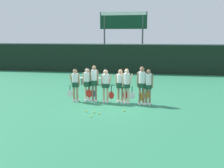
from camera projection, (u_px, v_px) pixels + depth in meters
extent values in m
plane|color=#2D7F56|center=(112.00, 102.00, 12.67)|extent=(140.00, 140.00, 0.00)
cube|color=black|center=(131.00, 59.00, 21.97)|extent=(60.00, 0.06, 2.41)
cube|color=slate|center=(132.00, 44.00, 21.74)|extent=(60.00, 0.08, 0.08)
cylinder|color=#515156|center=(104.00, 42.00, 23.63)|extent=(0.14, 0.14, 5.21)
cylinder|color=#515156|center=(142.00, 42.00, 23.08)|extent=(0.14, 0.14, 5.21)
cube|color=#0F3823|center=(123.00, 20.00, 23.01)|extent=(4.16, 0.12, 1.48)
cube|color=white|center=(123.00, 13.00, 22.84)|extent=(4.00, 0.02, 0.30)
cube|color=silver|center=(94.00, 78.00, 17.22)|extent=(2.05, 0.55, 0.04)
cylinder|color=slate|center=(107.00, 81.00, 17.33)|extent=(0.06, 0.06, 0.40)
cylinder|color=slate|center=(107.00, 82.00, 17.08)|extent=(0.06, 0.06, 0.40)
cylinder|color=slate|center=(82.00, 81.00, 17.44)|extent=(0.06, 0.06, 0.40)
cylinder|color=slate|center=(81.00, 82.00, 17.20)|extent=(0.06, 0.06, 0.40)
cylinder|color=tan|center=(77.00, 94.00, 12.79)|extent=(0.10, 0.10, 0.77)
cylinder|color=tan|center=(74.00, 94.00, 12.82)|extent=(0.10, 0.10, 0.77)
cube|color=white|center=(77.00, 101.00, 12.82)|extent=(0.12, 0.24, 0.09)
cube|color=white|center=(74.00, 101.00, 12.85)|extent=(0.12, 0.24, 0.09)
cylinder|color=#16422B|center=(75.00, 84.00, 12.72)|extent=(0.36, 0.36, 0.24)
cylinder|color=white|center=(75.00, 80.00, 12.68)|extent=(0.31, 0.31, 0.62)
sphere|color=tan|center=(75.00, 71.00, 12.60)|extent=(0.21, 0.21, 0.21)
sphere|color=black|center=(75.00, 71.00, 12.61)|extent=(0.20, 0.20, 0.20)
cylinder|color=tan|center=(71.00, 80.00, 12.72)|extent=(0.20, 0.08, 0.59)
cylinder|color=tan|center=(79.00, 80.00, 12.64)|extent=(0.08, 0.08, 0.59)
cylinder|color=black|center=(70.00, 88.00, 12.78)|extent=(0.03, 0.03, 0.26)
ellipsoid|color=silver|center=(70.00, 94.00, 12.84)|extent=(0.32, 0.03, 0.36)
cylinder|color=beige|center=(89.00, 93.00, 12.89)|extent=(0.10, 0.10, 0.78)
cylinder|color=beige|center=(86.00, 93.00, 12.90)|extent=(0.10, 0.10, 0.78)
cube|color=white|center=(89.00, 100.00, 12.92)|extent=(0.14, 0.25, 0.09)
cube|color=white|center=(86.00, 100.00, 12.93)|extent=(0.14, 0.25, 0.09)
cylinder|color=#16422B|center=(87.00, 84.00, 12.81)|extent=(0.37, 0.37, 0.23)
cylinder|color=white|center=(87.00, 79.00, 12.76)|extent=(0.32, 0.32, 0.64)
sphere|color=beige|center=(87.00, 70.00, 12.68)|extent=(0.20, 0.20, 0.20)
sphere|color=black|center=(87.00, 70.00, 12.70)|extent=(0.19, 0.19, 0.19)
cylinder|color=beige|center=(91.00, 79.00, 12.76)|extent=(0.21, 0.10, 0.61)
cylinder|color=beige|center=(83.00, 79.00, 12.77)|extent=(0.08, 0.08, 0.61)
cylinder|color=black|center=(93.00, 87.00, 12.80)|extent=(0.03, 0.03, 0.27)
ellipsoid|color=blue|center=(93.00, 94.00, 12.86)|extent=(0.26, 0.03, 0.37)
cylinder|color=#8C664C|center=(96.00, 93.00, 12.74)|extent=(0.10, 0.10, 0.85)
cylinder|color=#8C664C|center=(93.00, 93.00, 12.78)|extent=(0.10, 0.10, 0.85)
cube|color=white|center=(96.00, 101.00, 12.79)|extent=(0.12, 0.24, 0.09)
cube|color=white|center=(93.00, 101.00, 12.82)|extent=(0.12, 0.24, 0.09)
cylinder|color=#16422B|center=(94.00, 83.00, 12.67)|extent=(0.33, 0.33, 0.25)
cylinder|color=white|center=(94.00, 77.00, 12.62)|extent=(0.29, 0.29, 0.72)
sphere|color=#8C664C|center=(94.00, 68.00, 12.53)|extent=(0.19, 0.19, 0.19)
sphere|color=olive|center=(94.00, 67.00, 12.55)|extent=(0.18, 0.18, 0.18)
cylinder|color=#8C664C|center=(90.00, 77.00, 12.66)|extent=(0.22, 0.09, 0.69)
cylinder|color=#8C664C|center=(98.00, 78.00, 12.58)|extent=(0.08, 0.08, 0.69)
cylinder|color=black|center=(89.00, 86.00, 12.74)|extent=(0.03, 0.03, 0.29)
ellipsoid|color=red|center=(89.00, 93.00, 12.80)|extent=(0.30, 0.03, 0.40)
cylinder|color=tan|center=(108.00, 95.00, 12.61)|extent=(0.10, 0.10, 0.77)
cylinder|color=tan|center=(104.00, 94.00, 12.65)|extent=(0.10, 0.10, 0.77)
cube|color=white|center=(107.00, 102.00, 12.65)|extent=(0.11, 0.24, 0.09)
cube|color=white|center=(104.00, 101.00, 12.68)|extent=(0.11, 0.24, 0.09)
cylinder|color=#16422B|center=(106.00, 85.00, 12.55)|extent=(0.38, 0.38, 0.19)
cylinder|color=white|center=(106.00, 80.00, 12.50)|extent=(0.33, 0.33, 0.61)
sphere|color=tan|center=(106.00, 72.00, 12.43)|extent=(0.22, 0.22, 0.22)
sphere|color=black|center=(106.00, 71.00, 12.44)|extent=(0.21, 0.21, 0.21)
cylinder|color=tan|center=(110.00, 81.00, 12.47)|extent=(0.20, 0.08, 0.59)
cylinder|color=tan|center=(102.00, 81.00, 12.54)|extent=(0.08, 0.08, 0.58)
cylinder|color=black|center=(111.00, 89.00, 12.51)|extent=(0.03, 0.03, 0.27)
ellipsoid|color=red|center=(111.00, 95.00, 12.57)|extent=(0.26, 0.03, 0.37)
cylinder|color=tan|center=(122.00, 95.00, 12.59)|extent=(0.10, 0.10, 0.77)
cylinder|color=tan|center=(118.00, 94.00, 12.65)|extent=(0.10, 0.10, 0.77)
cube|color=white|center=(122.00, 102.00, 12.63)|extent=(0.14, 0.25, 0.09)
cube|color=white|center=(118.00, 101.00, 12.69)|extent=(0.14, 0.25, 0.09)
cylinder|color=#16422B|center=(120.00, 85.00, 12.54)|extent=(0.40, 0.40, 0.25)
cylinder|color=white|center=(120.00, 81.00, 12.50)|extent=(0.34, 0.34, 0.62)
sphere|color=tan|center=(120.00, 72.00, 12.42)|extent=(0.22, 0.22, 0.22)
sphere|color=olive|center=(121.00, 71.00, 12.43)|extent=(0.20, 0.20, 0.20)
cylinder|color=tan|center=(125.00, 81.00, 12.43)|extent=(0.20, 0.10, 0.59)
cylinder|color=tan|center=(116.00, 81.00, 12.56)|extent=(0.08, 0.08, 0.59)
cylinder|color=black|center=(126.00, 89.00, 12.46)|extent=(0.03, 0.03, 0.26)
ellipsoid|color=red|center=(126.00, 95.00, 12.52)|extent=(0.31, 0.03, 0.36)
cylinder|color=beige|center=(128.00, 95.00, 12.40)|extent=(0.10, 0.10, 0.80)
cylinder|color=beige|center=(125.00, 95.00, 12.41)|extent=(0.10, 0.10, 0.80)
cube|color=white|center=(128.00, 103.00, 12.43)|extent=(0.13, 0.25, 0.09)
cube|color=white|center=(125.00, 103.00, 12.45)|extent=(0.13, 0.25, 0.09)
cylinder|color=#16422B|center=(127.00, 86.00, 12.32)|extent=(0.33, 0.33, 0.18)
cylinder|color=white|center=(127.00, 80.00, 12.27)|extent=(0.29, 0.29, 0.67)
sphere|color=beige|center=(127.00, 71.00, 12.19)|extent=(0.20, 0.20, 0.20)
sphere|color=olive|center=(127.00, 71.00, 12.21)|extent=(0.18, 0.18, 0.18)
cylinder|color=beige|center=(131.00, 81.00, 12.26)|extent=(0.21, 0.09, 0.64)
cylinder|color=beige|center=(123.00, 80.00, 12.29)|extent=(0.08, 0.08, 0.63)
cylinder|color=black|center=(132.00, 89.00, 12.30)|extent=(0.03, 0.03, 0.26)
ellipsoid|color=silver|center=(132.00, 96.00, 12.36)|extent=(0.29, 0.03, 0.36)
cylinder|color=#8C664C|center=(143.00, 95.00, 12.27)|extent=(0.10, 0.10, 0.85)
cylinder|color=#8C664C|center=(140.00, 95.00, 12.27)|extent=(0.10, 0.10, 0.85)
cube|color=white|center=(143.00, 103.00, 12.31)|extent=(0.15, 0.25, 0.09)
cube|color=white|center=(140.00, 103.00, 12.31)|extent=(0.15, 0.25, 0.09)
cylinder|color=#16422B|center=(142.00, 85.00, 12.18)|extent=(0.38, 0.38, 0.20)
cylinder|color=white|center=(142.00, 79.00, 12.13)|extent=(0.33, 0.33, 0.70)
sphere|color=#8C664C|center=(142.00, 69.00, 12.05)|extent=(0.22, 0.22, 0.22)
sphere|color=#4C331E|center=(142.00, 69.00, 12.06)|extent=(0.21, 0.21, 0.21)
cylinder|color=#8C664C|center=(146.00, 79.00, 12.13)|extent=(0.22, 0.11, 0.66)
cylinder|color=#8C664C|center=(138.00, 79.00, 12.13)|extent=(0.08, 0.08, 0.66)
cylinder|color=black|center=(148.00, 88.00, 12.19)|extent=(0.03, 0.03, 0.25)
ellipsoid|color=orange|center=(148.00, 95.00, 12.24)|extent=(0.28, 0.03, 0.35)
cylinder|color=#8C664C|center=(150.00, 96.00, 12.21)|extent=(0.10, 0.10, 0.79)
cylinder|color=#8C664C|center=(146.00, 96.00, 12.26)|extent=(0.10, 0.10, 0.79)
cube|color=white|center=(149.00, 104.00, 12.25)|extent=(0.14, 0.25, 0.09)
cube|color=white|center=(146.00, 104.00, 12.29)|extent=(0.14, 0.25, 0.09)
cylinder|color=#16422B|center=(148.00, 87.00, 12.15)|extent=(0.34, 0.34, 0.18)
cylinder|color=white|center=(148.00, 81.00, 12.10)|extent=(0.30, 0.30, 0.67)
sphere|color=#8C664C|center=(149.00, 72.00, 12.02)|extent=(0.19, 0.19, 0.19)
sphere|color=#4C331E|center=(149.00, 71.00, 12.03)|extent=(0.18, 0.18, 0.18)
cylinder|color=#8C664C|center=(144.00, 81.00, 12.16)|extent=(0.21, 0.10, 0.64)
cylinder|color=#8C664C|center=(152.00, 81.00, 12.05)|extent=(0.08, 0.08, 0.63)
cylinder|color=black|center=(142.00, 90.00, 12.24)|extent=(0.03, 0.03, 0.29)
ellipsoid|color=orange|center=(142.00, 97.00, 12.30)|extent=(0.26, 0.03, 0.40)
sphere|color=#CCE033|center=(91.00, 116.00, 10.40)|extent=(0.06, 0.06, 0.06)
sphere|color=#CCE033|center=(148.00, 96.00, 13.92)|extent=(0.07, 0.07, 0.07)
sphere|color=#CCE033|center=(86.00, 111.00, 11.07)|extent=(0.07, 0.07, 0.07)
sphere|color=#CCE033|center=(124.00, 111.00, 11.17)|extent=(0.07, 0.07, 0.07)
sphere|color=#CCE033|center=(94.00, 112.00, 10.96)|extent=(0.07, 0.07, 0.07)
sphere|color=#CCE033|center=(99.00, 114.00, 10.75)|extent=(0.06, 0.06, 0.06)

